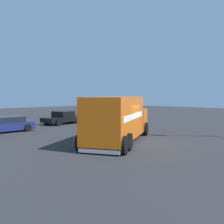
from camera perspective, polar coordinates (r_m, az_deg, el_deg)
name	(u,v)px	position (r m, az deg, el deg)	size (l,w,h in m)	color
ground_plane	(128,143)	(17.15, 3.62, -6.77)	(100.00, 100.00, 0.00)	#2B2B2D
delivery_truck	(118,119)	(16.95, 1.39, -1.53)	(6.08, 8.63, 3.02)	orange
pickup_black	(65,117)	(28.70, -10.49, -1.11)	(2.66, 5.37, 1.38)	black
sedan_navy	(7,125)	(23.65, -22.18, -2.60)	(2.16, 4.36, 1.31)	navy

